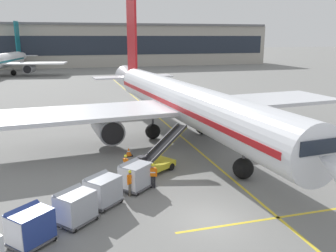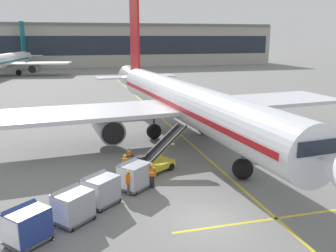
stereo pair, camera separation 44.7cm
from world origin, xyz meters
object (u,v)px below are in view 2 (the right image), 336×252
baggage_cart_fourth (27,225)px  baggage_cart_third (72,205)px  safety_cone_engine_keepout (129,152)px  distant_airplane (5,61)px  baggage_cart_lead (134,175)px  baggage_cart_second (101,189)px  belt_loader (155,160)px  ground_crew_by_carts (125,164)px  parked_airplane (183,102)px  ground_crew_marshaller (129,181)px  ground_crew_by_loader (152,174)px

baggage_cart_fourth → baggage_cart_third: bearing=36.0°
safety_cone_engine_keepout → distant_airplane: 75.91m
baggage_cart_lead → baggage_cart_second: size_ratio=1.00×
baggage_cart_lead → baggage_cart_fourth: size_ratio=1.00×
belt_loader → baggage_cart_lead: bearing=-126.9°
baggage_cart_fourth → distant_airplane: 86.25m
baggage_cart_third → ground_crew_by_carts: baggage_cart_third is taller
baggage_cart_third → distant_airplane: bearing=100.8°
parked_airplane → baggage_cart_lead: (-6.87, -10.99, -2.76)m
baggage_cart_second → baggage_cart_fourth: bearing=-138.9°
ground_crew_marshaller → distant_airplane: size_ratio=0.04×
belt_loader → baggage_cart_lead: 3.56m
ground_crew_by_loader → distant_airplane: (-21.09, 80.11, 2.70)m
distant_airplane → ground_crew_by_carts: bearing=-75.8°
ground_crew_marshaller → distant_airplane: bearing=103.5°
belt_loader → ground_crew_marshaller: size_ratio=2.90×
baggage_cart_second → baggage_cart_third: same height
baggage_cart_third → parked_airplane: bearing=53.2°
ground_crew_by_loader → safety_cone_engine_keepout: bearing=93.4°
baggage_cart_fourth → distant_airplane: bearing=99.1°
ground_crew_by_loader → ground_crew_marshaller: (-1.68, -0.78, 0.00)m
baggage_cart_second → baggage_cart_fourth: size_ratio=1.00×
belt_loader → baggage_cart_fourth: size_ratio=1.96×
ground_crew_by_loader → distant_airplane: bearing=104.8°
baggage_cart_second → safety_cone_engine_keepout: baggage_cart_second is taller
ground_crew_marshaller → parked_airplane: bearing=58.3°
baggage_cart_lead → ground_crew_marshaller: size_ratio=1.48×
ground_crew_by_carts → safety_cone_engine_keepout: size_ratio=2.34×
baggage_cart_third → ground_crew_marshaller: size_ratio=1.48×
belt_loader → ground_crew_by_loader: bearing=-107.3°
ground_crew_by_loader → ground_crew_by_carts: same height
parked_airplane → ground_crew_by_loader: bearing=-117.0°
parked_airplane → baggage_cart_third: size_ratio=17.25×
parked_airplane → safety_cone_engine_keepout: 8.03m
baggage_cart_fourth → baggage_cart_second: bearing=41.1°
baggage_cart_fourth → ground_crew_marshaller: (5.73, 4.23, -0.00)m
baggage_cart_second → ground_crew_by_carts: 4.51m
ground_crew_by_loader → safety_cone_engine_keepout: size_ratio=2.34×
distant_airplane → ground_crew_by_loader: bearing=-75.2°
parked_airplane → baggage_cart_second: 15.97m
parked_airplane → safety_cone_engine_keepout: (-6.09, -3.98, -3.39)m
baggage_cart_third → baggage_cart_lead: bearing=41.5°
baggage_cart_lead → ground_crew_by_carts: baggage_cart_lead is taller
baggage_cart_second → ground_crew_by_loader: 3.90m
baggage_cart_lead → ground_crew_marshaller: baggage_cart_lead is taller
baggage_cart_second → distant_airplane: (-17.55, 81.75, 2.70)m
baggage_cart_third → ground_crew_by_loader: 6.23m
baggage_cart_lead → safety_cone_engine_keepout: 7.08m
baggage_cart_lead → ground_crew_by_carts: bearing=96.2°
parked_airplane → baggage_cart_fourth: bearing=-129.0°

